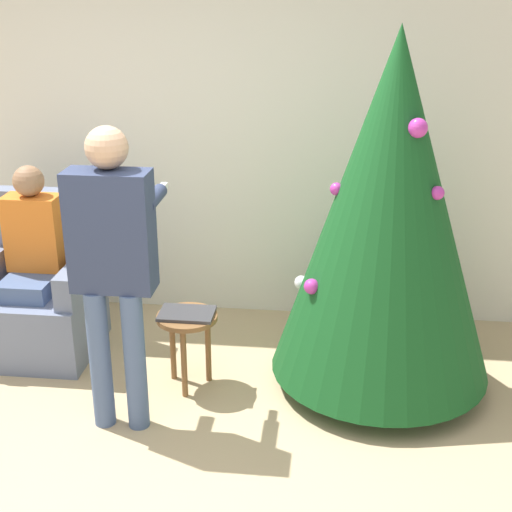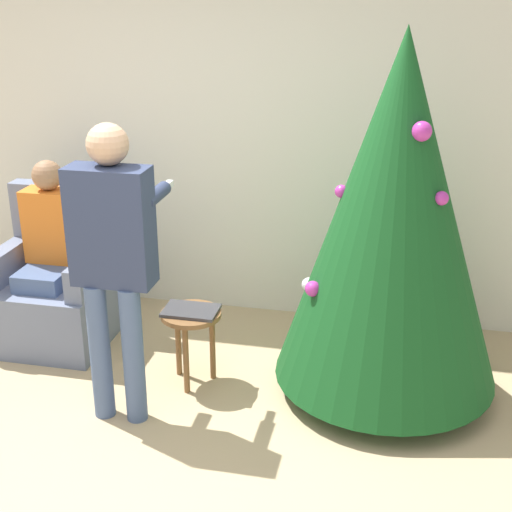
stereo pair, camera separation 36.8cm
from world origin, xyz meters
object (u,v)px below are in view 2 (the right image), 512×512
person_standing (113,249)px  side_stool (191,325)px  armchair (57,290)px  christmas_tree (395,214)px  person_seated (49,246)px

person_standing → side_stool: (0.30, 0.40, -0.63)m
armchair → person_standing: person_standing is taller
armchair → person_standing: bearing=-44.3°
person_standing → side_stool: 0.80m
christmas_tree → person_seated: (-2.26, 0.17, -0.44)m
person_seated → side_stool: (1.09, -0.34, -0.30)m
person_seated → side_stool: size_ratio=2.62×
person_standing → side_stool: person_standing is taller
person_seated → christmas_tree: bearing=-4.2°
christmas_tree → side_stool: christmas_tree is taller
christmas_tree → person_standing: (-1.47, -0.58, -0.11)m
person_seated → person_standing: size_ratio=0.75×
christmas_tree → person_standing: bearing=-158.6°
christmas_tree → person_seated: 2.31m
armchair → person_seated: bearing=-90.0°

